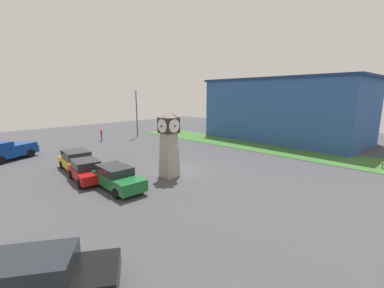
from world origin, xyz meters
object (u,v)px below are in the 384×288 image
pickup_truck (8,151)px  pedestrian_near_bench (101,134)px  car_navy_sedan (77,160)px  car_near_tower (87,171)px  street_lamp_near_road (137,110)px  clock_tower (169,143)px  bollard_near_tower (130,175)px  bollard_mid_row (132,181)px  car_far_lot (41,277)px  car_by_building (117,177)px

pickup_truck → pedestrian_near_bench: (-3.07, 10.87, 0.03)m
car_navy_sedan → pedestrian_near_bench: pedestrian_near_bench is taller
car_near_tower → street_lamp_near_road: size_ratio=0.62×
clock_tower → pedestrian_near_bench: 18.14m
clock_tower → pickup_truck: 16.56m
bollard_near_tower → bollard_mid_row: bearing=-28.6°
car_far_lot → pickup_truck: pickup_truck is taller
car_by_building → street_lamp_near_road: bearing=142.5°
clock_tower → car_near_tower: bearing=-126.3°
clock_tower → pickup_truck: size_ratio=0.93×
clock_tower → pedestrian_near_bench: bearing=169.2°
clock_tower → car_navy_sedan: clock_tower is taller
car_navy_sedan → street_lamp_near_road: size_ratio=0.66×
car_navy_sedan → pedestrian_near_bench: size_ratio=2.65×
car_near_tower → pickup_truck: pickup_truck is taller
bollard_near_tower → car_by_building: size_ratio=0.20×
bollard_mid_row → car_navy_sedan: (-6.70, -0.88, 0.33)m
bollard_near_tower → street_lamp_near_road: (-15.97, 11.32, 3.38)m
bollard_near_tower → car_navy_sedan: (-5.61, -1.47, 0.32)m
car_by_building → car_far_lot: bearing=-43.1°
bollard_near_tower → pickup_truck: 14.34m
car_navy_sedan → car_near_tower: 3.31m
car_by_building → street_lamp_near_road: street_lamp_near_road is taller
bollard_mid_row → car_near_tower: bearing=-156.3°
car_navy_sedan → clock_tower: bearing=31.6°
bollard_near_tower → pickup_truck: bearing=-160.5°
car_far_lot → street_lamp_near_road: bearing=140.8°
car_near_tower → street_lamp_near_road: bearing=135.4°
clock_tower → bollard_mid_row: bearing=-91.3°
clock_tower → bollard_near_tower: bearing=-113.5°
bollard_mid_row → car_near_tower: car_near_tower is taller
clock_tower → car_by_building: (-0.54, -4.12, -1.81)m
car_near_tower → car_by_building: bearing=13.1°
car_by_building → bollard_mid_row: bearing=60.6°
pedestrian_near_bench → street_lamp_near_road: size_ratio=0.25×
bollard_mid_row → pickup_truck: pickup_truck is taller
bollard_near_tower → car_far_lot: 10.82m
car_near_tower → street_lamp_near_road: street_lamp_near_road is taller
car_near_tower → clock_tower: bearing=53.7°
car_far_lot → pickup_truck: (-20.98, 3.04, 0.17)m
car_near_tower → pickup_truck: 11.47m
car_far_lot → pedestrian_near_bench: bearing=150.0°
car_navy_sedan → pickup_truck: 8.57m
bollard_near_tower → car_navy_sedan: car_navy_sedan is taller
clock_tower → bollard_mid_row: clock_tower is taller
bollard_mid_row → bollard_near_tower: bearing=151.4°
car_navy_sedan → car_far_lot: (13.08, -6.35, -0.04)m
bollard_near_tower → street_lamp_near_road: bearing=144.7°
bollard_near_tower → clock_tower: bearing=66.5°
bollard_near_tower → car_near_tower: size_ratio=0.22×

